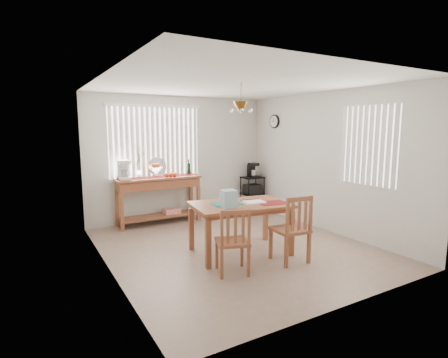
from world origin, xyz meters
TOP-DOWN VIEW (x-y plane):
  - ground at (0.00, 0.00)m, footprint 4.00×4.50m
  - room_shell at (0.00, 0.02)m, footprint 4.20×4.70m
  - sideboard at (-0.58, 1.99)m, footprint 1.70×0.48m
  - sideboard_items at (-0.87, 2.01)m, footprint 1.62×0.41m
  - wire_cart at (1.70, 1.99)m, footprint 0.47×0.38m
  - cart_items at (1.70, 2.00)m, footprint 0.19×0.23m
  - dining_table at (-0.08, -0.26)m, footprint 1.58×1.14m
  - table_items at (-0.24, -0.36)m, footprint 1.12×0.68m
  - chair_left at (-0.60, -0.90)m, footprint 0.53×0.53m
  - chair_right at (0.35, -0.96)m, footprint 0.50×0.50m

SIDE VIEW (x-z plane):
  - ground at x=0.00m, z-range -0.01..0.00m
  - chair_left at x=-0.60m, z-range -0.01..0.89m
  - wire_cart at x=1.70m, z-range 0.08..0.89m
  - chair_right at x=0.35m, z-range -0.01..0.98m
  - dining_table at x=-0.08m, z-range 0.30..1.09m
  - sideboard at x=-0.58m, z-range 0.24..1.20m
  - table_items at x=-0.24m, z-range 0.75..1.00m
  - cart_items at x=1.70m, z-range 0.79..1.12m
  - sideboard_items at x=-0.87m, z-range 0.74..1.47m
  - room_shell at x=0.00m, z-range 0.34..3.04m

